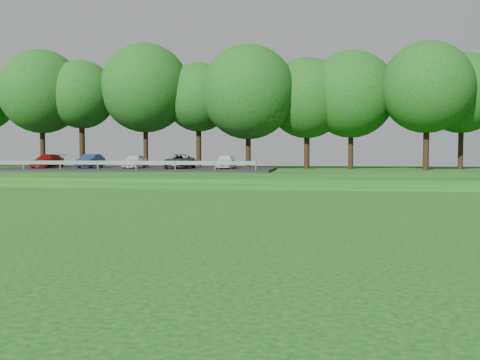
# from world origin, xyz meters

# --- Properties ---
(berm) EXTENTS (130.00, 30.00, 0.60)m
(berm) POSITION_xyz_m (0.00, 34.00, 0.30)
(berm) COLOR #0B3C0D
(berm) RESTS_ON ground
(walking_path) EXTENTS (130.00, 1.60, 0.04)m
(walking_path) POSITION_xyz_m (0.00, 20.00, 0.02)
(walking_path) COLOR gray
(walking_path) RESTS_ON ground
(treeline) EXTENTS (104.00, 7.00, 15.00)m
(treeline) POSITION_xyz_m (0.00, 38.00, 8.10)
(treeline) COLOR #0F4212
(treeline) RESTS_ON berm
(parking_lot) EXTENTS (24.00, 9.00, 1.38)m
(parking_lot) POSITION_xyz_m (-24.00, 32.81, 1.03)
(parking_lot) COLOR black
(parking_lot) RESTS_ON berm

